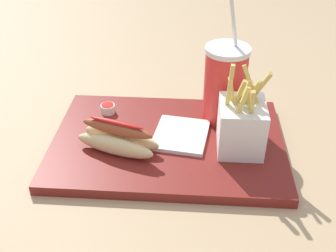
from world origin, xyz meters
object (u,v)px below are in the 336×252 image
at_px(hot_dog_1, 118,138).
at_px(napkin_stack, 181,135).
at_px(soda_cup, 225,83).
at_px(fries_basket, 241,125).
at_px(ketchup_cup_1, 108,108).

bearing_deg(hot_dog_1, napkin_stack, 23.25).
xyz_separation_m(soda_cup, hot_dog_1, (-0.20, -0.13, -0.05)).
xyz_separation_m(fries_basket, hot_dog_1, (-0.23, -0.02, -0.02)).
bearing_deg(soda_cup, hot_dog_1, -147.38).
xyz_separation_m(soda_cup, fries_basket, (0.03, -0.10, -0.03)).
relative_size(fries_basket, ketchup_cup_1, 5.75).
height_order(hot_dog_1, ketchup_cup_1, hot_dog_1).
bearing_deg(hot_dog_1, ketchup_cup_1, 109.27).
distance_m(fries_basket, ketchup_cup_1, 0.30).
distance_m(soda_cup, fries_basket, 0.11).
distance_m(ketchup_cup_1, napkin_stack, 0.18).
distance_m(soda_cup, hot_dog_1, 0.24).
bearing_deg(ketchup_cup_1, soda_cup, -0.12).
bearing_deg(napkin_stack, hot_dog_1, -156.75).
xyz_separation_m(hot_dog_1, ketchup_cup_1, (-0.04, 0.13, -0.01)).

